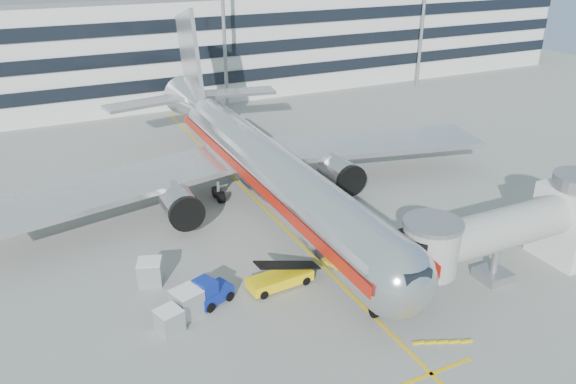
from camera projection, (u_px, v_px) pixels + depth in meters
name	position (u px, v px, depth m)	size (l,w,h in m)	color
ground	(317.00, 260.00, 44.15)	(180.00, 180.00, 0.00)	gray
lead_in_line	(266.00, 210.00, 52.34)	(0.25, 70.00, 0.01)	#ECB20C
stop_bar	(431.00, 374.00, 32.68)	(6.00, 0.25, 0.01)	#ECB20C
main_jet	(258.00, 161.00, 51.99)	(50.95, 48.70, 16.06)	silver
jet_bridge	(517.00, 228.00, 40.81)	(17.80, 4.50, 7.00)	silver
terminal	(143.00, 44.00, 88.38)	(150.00, 24.25, 15.60)	silver
light_mast_centre	(223.00, 4.00, 75.54)	(2.40, 1.20, 25.45)	gray
belt_loader	(280.00, 278.00, 40.62)	(5.11, 2.13, 2.41)	yellow
baggage_tug	(210.00, 292.00, 38.65)	(3.11, 2.55, 2.04)	navy
cargo_container_left	(187.00, 302.00, 37.50)	(2.21, 2.21, 1.87)	#AEB0B5
cargo_container_right	(150.00, 272.00, 40.97)	(2.17, 2.17, 1.81)	#AEB0B5
cargo_container_front	(169.00, 320.00, 35.94)	(1.89, 1.89, 1.60)	#AEB0B5
ramp_worker	(213.00, 293.00, 38.61)	(0.61, 0.40, 1.67)	#95D616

